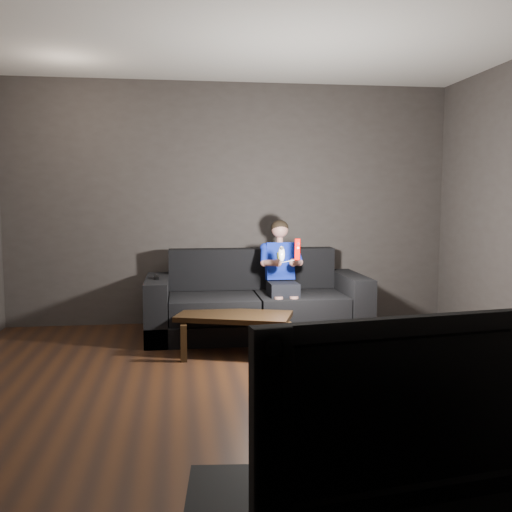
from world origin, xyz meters
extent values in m
plane|color=black|center=(0.00, 0.00, 0.00)|extent=(5.00, 5.00, 0.00)
cube|color=#3B3533|center=(0.00, 2.50, 1.35)|extent=(5.00, 0.04, 2.70)
cube|color=#3B3533|center=(0.00, -2.50, 1.35)|extent=(5.00, 0.04, 2.70)
cube|color=silver|center=(0.00, 0.00, 2.70)|extent=(5.00, 5.00, 0.02)
cube|color=black|center=(0.19, 1.81, 0.10)|extent=(2.25, 0.97, 0.19)
cube|color=black|center=(-0.26, 1.71, 0.31)|extent=(0.88, 0.68, 0.24)
cube|color=black|center=(0.64, 1.71, 0.31)|extent=(0.88, 0.68, 0.24)
cube|color=black|center=(0.19, 2.18, 0.65)|extent=(1.80, 0.22, 0.44)
cube|color=black|center=(-0.82, 1.81, 0.31)|extent=(0.22, 0.97, 0.61)
cube|color=black|center=(1.20, 1.81, 0.31)|extent=(0.22, 0.97, 0.61)
cube|color=black|center=(0.44, 1.69, 0.50)|extent=(0.29, 0.37, 0.14)
cube|color=#0A34A4|center=(0.44, 1.88, 0.76)|extent=(0.29, 0.21, 0.40)
cube|color=yellow|center=(0.44, 1.80, 0.82)|extent=(0.09, 0.09, 0.10)
cube|color=#C30309|center=(0.44, 1.79, 0.82)|extent=(0.06, 0.06, 0.06)
cylinder|color=tan|center=(0.44, 1.88, 0.98)|extent=(0.07, 0.07, 0.06)
sphere|color=tan|center=(0.44, 1.88, 1.09)|extent=(0.17, 0.17, 0.17)
ellipsoid|color=black|center=(0.44, 1.89, 1.11)|extent=(0.18, 0.18, 0.16)
cylinder|color=#0A34A4|center=(0.27, 1.82, 0.83)|extent=(0.08, 0.22, 0.18)
cylinder|color=#0A34A4|center=(0.62, 1.82, 0.83)|extent=(0.08, 0.22, 0.18)
cylinder|color=tan|center=(0.32, 1.66, 0.79)|extent=(0.14, 0.23, 0.10)
cylinder|color=tan|center=(0.58, 1.66, 0.79)|extent=(0.14, 0.23, 0.10)
sphere|color=tan|center=(0.37, 1.57, 0.78)|extent=(0.08, 0.08, 0.08)
sphere|color=tan|center=(0.53, 1.57, 0.78)|extent=(0.08, 0.08, 0.08)
cylinder|color=tan|center=(0.37, 1.49, 0.28)|extent=(0.09, 0.09, 0.33)
cylinder|color=tan|center=(0.52, 1.49, 0.28)|extent=(0.09, 0.09, 0.33)
cube|color=#EE0600|center=(0.53, 1.36, 0.93)|extent=(0.07, 0.09, 0.21)
cube|color=maroon|center=(0.53, 1.34, 0.98)|extent=(0.03, 0.02, 0.03)
cylinder|color=silver|center=(0.53, 1.34, 0.91)|extent=(0.02, 0.01, 0.02)
ellipsoid|color=silver|center=(0.37, 1.37, 0.89)|extent=(0.07, 0.10, 0.16)
cylinder|color=black|center=(0.37, 1.33, 0.95)|extent=(0.03, 0.01, 0.03)
cube|color=black|center=(-0.82, 1.76, 0.63)|extent=(0.05, 0.15, 0.03)
cube|color=black|center=(-0.82, 1.80, 0.64)|extent=(0.02, 0.02, 0.00)
cube|color=black|center=(-0.11, 1.12, 0.35)|extent=(1.12, 0.80, 0.05)
cube|color=black|center=(-0.57, 0.92, 0.16)|extent=(0.06, 0.06, 0.32)
cube|color=black|center=(0.35, 0.92, 0.16)|extent=(0.06, 0.06, 0.32)
cube|color=black|center=(-0.57, 1.33, 0.16)|extent=(0.06, 0.06, 0.32)
cube|color=black|center=(0.35, 1.33, 0.16)|extent=(0.06, 0.06, 0.32)
imported|color=black|center=(0.09, -2.27, 0.77)|extent=(1.03, 0.29, 0.59)
camera|label=1|loc=(-0.59, -3.95, 1.42)|focal=40.00mm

